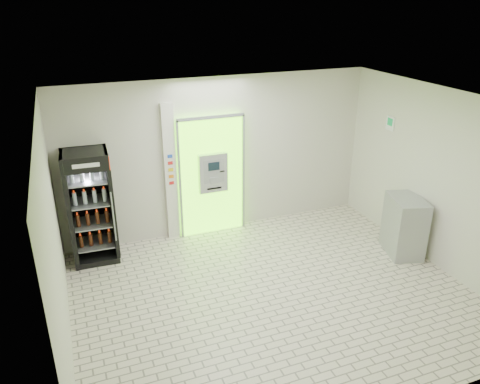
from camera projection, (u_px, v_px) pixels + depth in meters
ground at (273, 295)px, 7.32m from camera, size 6.00×6.00×0.00m
room_shell at (277, 186)px, 6.60m from camera, size 6.00×6.00×6.00m
atm_assembly at (212, 175)px, 8.87m from camera, size 1.30×0.24×2.33m
pillar at (170, 173)px, 8.59m from camera, size 0.22×0.11×2.60m
beverage_cooler at (91, 209)px, 7.99m from camera, size 0.78×0.72×1.99m
steel_cabinet at (404, 226)px, 8.32m from camera, size 0.75×0.92×1.07m
exit_sign at (390, 123)px, 8.69m from camera, size 0.02×0.22×0.26m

